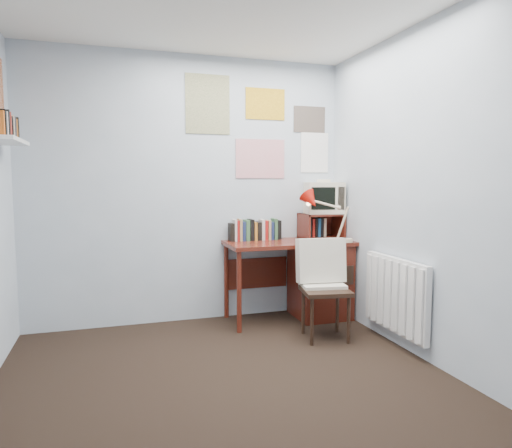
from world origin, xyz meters
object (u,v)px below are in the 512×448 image
at_px(radiator, 396,295).
at_px(desk_lamp, 347,219).
at_px(tv_riser, 321,226).
at_px(crt_tv, 323,196).
at_px(desk, 314,276).
at_px(desk_chair, 326,291).
at_px(wall_shelf, 7,141).

bearing_deg(radiator, desk_lamp, 95.15).
height_order(tv_riser, crt_tv, crt_tv).
relative_size(desk, desk_chair, 1.47).
relative_size(desk_chair, crt_tv, 2.29).
xyz_separation_m(desk_chair, radiator, (0.46, -0.33, 0.01)).
bearing_deg(tv_riser, radiator, -80.72).
distance_m(desk, crt_tv, 0.80).
xyz_separation_m(crt_tv, radiator, (0.14, -1.06, -0.76)).
height_order(desk, radiator, desk).
bearing_deg(desk_lamp, tv_riser, 108.39).
bearing_deg(radiator, desk, 107.24).
xyz_separation_m(desk, tv_riser, (0.12, 0.11, 0.48)).
bearing_deg(desk_lamp, wall_shelf, -176.14).
distance_m(desk, wall_shelf, 2.87).
height_order(desk_chair, radiator, desk_chair).
height_order(desk, desk_chair, desk_chair).
bearing_deg(wall_shelf, desk_lamp, 3.28).
xyz_separation_m(desk_chair, tv_riser, (0.29, 0.71, 0.48)).
bearing_deg(desk_chair, crt_tv, 75.81).
bearing_deg(radiator, desk_chair, 145.00).
distance_m(desk_chair, desk_lamp, 0.79).
bearing_deg(wall_shelf, desk_chair, -5.36).
bearing_deg(crt_tv, wall_shelf, -158.39).
relative_size(desk_lamp, wall_shelf, 0.70).
relative_size(desk, desk_lamp, 2.75).
height_order(desk, desk_lamp, desk_lamp).
xyz_separation_m(crt_tv, wall_shelf, (-2.72, -0.51, 0.44)).
relative_size(desk_chair, desk_lamp, 1.88).
bearing_deg(desk_chair, wall_shelf, -175.79).
distance_m(tv_riser, radiator, 1.15).
relative_size(tv_riser, crt_tv, 1.12).
bearing_deg(tv_riser, wall_shelf, -169.68).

